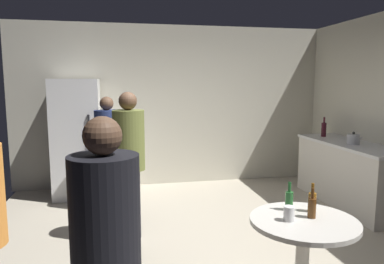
{
  "coord_description": "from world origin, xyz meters",
  "views": [
    {
      "loc": [
        -0.92,
        -3.47,
        1.74
      ],
      "look_at": [
        -0.19,
        0.13,
        1.24
      ],
      "focal_mm": 33.61,
      "sensor_mm": 36.0,
      "label": 1
    }
  ],
  "objects_px": {
    "beer_bottle_green": "(289,200)",
    "person_in_black_shirt": "(106,250)",
    "refrigerator": "(77,138)",
    "beer_bottle_brown": "(312,207)",
    "plastic_cup_white": "(289,214)",
    "person_in_olive_shirt": "(129,156)",
    "kettle": "(353,139)",
    "person_in_navy_shirt": "(108,145)",
    "beer_bottle_amber": "(312,201)",
    "foreground_table": "(303,233)",
    "wine_bottle_on_counter": "(324,129)"
  },
  "relations": [
    {
      "from": "refrigerator",
      "to": "beer_bottle_green",
      "type": "xyz_separation_m",
      "value": [
        1.95,
        -3.12,
        -0.08
      ]
    },
    {
      "from": "beer_bottle_amber",
      "to": "beer_bottle_green",
      "type": "bearing_deg",
      "value": 157.81
    },
    {
      "from": "kettle",
      "to": "plastic_cup_white",
      "type": "relative_size",
      "value": 2.22
    },
    {
      "from": "person_in_navy_shirt",
      "to": "kettle",
      "type": "bearing_deg",
      "value": 31.85
    },
    {
      "from": "kettle",
      "to": "wine_bottle_on_counter",
      "type": "relative_size",
      "value": 0.79
    },
    {
      "from": "person_in_navy_shirt",
      "to": "plastic_cup_white",
      "type": "bearing_deg",
      "value": -20.43
    },
    {
      "from": "refrigerator",
      "to": "person_in_black_shirt",
      "type": "bearing_deg",
      "value": -81.83
    },
    {
      "from": "beer_bottle_green",
      "to": "person_in_navy_shirt",
      "type": "distance_m",
      "value": 2.8
    },
    {
      "from": "foreground_table",
      "to": "beer_bottle_amber",
      "type": "height_order",
      "value": "beer_bottle_amber"
    },
    {
      "from": "beer_bottle_brown",
      "to": "foreground_table",
      "type": "bearing_deg",
      "value": -163.34
    },
    {
      "from": "beer_bottle_amber",
      "to": "plastic_cup_white",
      "type": "relative_size",
      "value": 2.09
    },
    {
      "from": "refrigerator",
      "to": "plastic_cup_white",
      "type": "distance_m",
      "value": 3.81
    },
    {
      "from": "beer_bottle_brown",
      "to": "plastic_cup_white",
      "type": "distance_m",
      "value": 0.2
    },
    {
      "from": "kettle",
      "to": "foreground_table",
      "type": "distance_m",
      "value": 2.74
    },
    {
      "from": "plastic_cup_white",
      "to": "person_in_olive_shirt",
      "type": "relative_size",
      "value": 0.07
    },
    {
      "from": "wine_bottle_on_counter",
      "to": "beer_bottle_brown",
      "type": "height_order",
      "value": "wine_bottle_on_counter"
    },
    {
      "from": "wine_bottle_on_counter",
      "to": "foreground_table",
      "type": "relative_size",
      "value": 0.39
    },
    {
      "from": "refrigerator",
      "to": "plastic_cup_white",
      "type": "xyz_separation_m",
      "value": [
        1.85,
        -3.33,
        -0.11
      ]
    },
    {
      "from": "kettle",
      "to": "beer_bottle_amber",
      "type": "xyz_separation_m",
      "value": [
        -1.69,
        -1.87,
        -0.15
      ]
    },
    {
      "from": "beer_bottle_brown",
      "to": "beer_bottle_green",
      "type": "bearing_deg",
      "value": 116.86
    },
    {
      "from": "wine_bottle_on_counter",
      "to": "beer_bottle_amber",
      "type": "height_order",
      "value": "wine_bottle_on_counter"
    },
    {
      "from": "beer_bottle_brown",
      "to": "person_in_black_shirt",
      "type": "distance_m",
      "value": 1.62
    },
    {
      "from": "person_in_black_shirt",
      "to": "person_in_olive_shirt",
      "type": "height_order",
      "value": "person_in_olive_shirt"
    },
    {
      "from": "plastic_cup_white",
      "to": "wine_bottle_on_counter",
      "type": "bearing_deg",
      "value": 54.63
    },
    {
      "from": "beer_bottle_green",
      "to": "person_in_black_shirt",
      "type": "distance_m",
      "value": 1.62
    },
    {
      "from": "person_in_olive_shirt",
      "to": "beer_bottle_amber",
      "type": "bearing_deg",
      "value": -25.67
    },
    {
      "from": "person_in_navy_shirt",
      "to": "person_in_black_shirt",
      "type": "distance_m",
      "value": 3.21
    },
    {
      "from": "beer_bottle_brown",
      "to": "beer_bottle_green",
      "type": "xyz_separation_m",
      "value": [
        -0.09,
        0.18,
        0.0
      ]
    },
    {
      "from": "person_in_olive_shirt",
      "to": "refrigerator",
      "type": "bearing_deg",
      "value": 131.26
    },
    {
      "from": "kettle",
      "to": "beer_bottle_brown",
      "type": "distance_m",
      "value": 2.66
    },
    {
      "from": "plastic_cup_white",
      "to": "person_in_navy_shirt",
      "type": "relative_size",
      "value": 0.07
    },
    {
      "from": "person_in_black_shirt",
      "to": "beer_bottle_brown",
      "type": "bearing_deg",
      "value": -5.62
    },
    {
      "from": "beer_bottle_green",
      "to": "person_in_olive_shirt",
      "type": "relative_size",
      "value": 0.14
    },
    {
      "from": "kettle",
      "to": "wine_bottle_on_counter",
      "type": "xyz_separation_m",
      "value": [
        -0.0,
        0.74,
        0.05
      ]
    },
    {
      "from": "beer_bottle_green",
      "to": "person_in_navy_shirt",
      "type": "relative_size",
      "value": 0.15
    },
    {
      "from": "beer_bottle_green",
      "to": "refrigerator",
      "type": "bearing_deg",
      "value": 122.03
    },
    {
      "from": "person_in_olive_shirt",
      "to": "beer_bottle_green",
      "type": "bearing_deg",
      "value": -27.84
    },
    {
      "from": "kettle",
      "to": "beer_bottle_amber",
      "type": "relative_size",
      "value": 1.06
    },
    {
      "from": "refrigerator",
      "to": "foreground_table",
      "type": "relative_size",
      "value": 2.25
    },
    {
      "from": "kettle",
      "to": "refrigerator",
      "type": "bearing_deg",
      "value": 160.85
    },
    {
      "from": "refrigerator",
      "to": "foreground_table",
      "type": "bearing_deg",
      "value": -59.34
    },
    {
      "from": "refrigerator",
      "to": "person_in_olive_shirt",
      "type": "bearing_deg",
      "value": -67.91
    },
    {
      "from": "beer_bottle_green",
      "to": "person_in_navy_shirt",
      "type": "height_order",
      "value": "person_in_navy_shirt"
    },
    {
      "from": "kettle",
      "to": "person_in_navy_shirt",
      "type": "relative_size",
      "value": 0.16
    },
    {
      "from": "person_in_navy_shirt",
      "to": "beer_bottle_green",
      "type": "bearing_deg",
      "value": -16.57
    },
    {
      "from": "beer_bottle_brown",
      "to": "person_in_olive_shirt",
      "type": "bearing_deg",
      "value": 131.33
    },
    {
      "from": "beer_bottle_brown",
      "to": "plastic_cup_white",
      "type": "bearing_deg",
      "value": -173.02
    },
    {
      "from": "refrigerator",
      "to": "beer_bottle_brown",
      "type": "xyz_separation_m",
      "value": [
        2.05,
        -3.31,
        -0.08
      ]
    },
    {
      "from": "kettle",
      "to": "wine_bottle_on_counter",
      "type": "height_order",
      "value": "wine_bottle_on_counter"
    },
    {
      "from": "foreground_table",
      "to": "beer_bottle_brown",
      "type": "distance_m",
      "value": 0.2
    }
  ]
}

